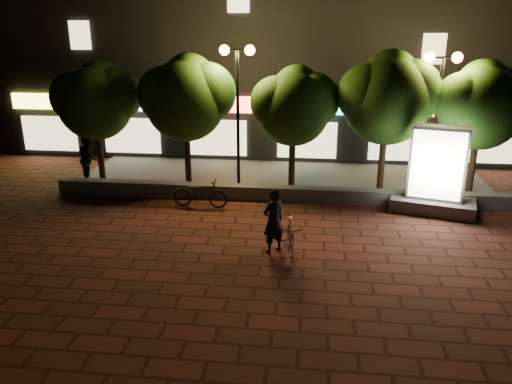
# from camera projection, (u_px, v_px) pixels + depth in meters

# --- Properties ---
(ground) EXTENTS (80.00, 80.00, 0.00)m
(ground) POSITION_uv_depth(u_px,v_px,m) (264.00, 248.00, 13.72)
(ground) COLOR #5D261D
(ground) RESTS_ON ground
(retaining_wall) EXTENTS (16.00, 0.45, 0.50)m
(retaining_wall) POSITION_uv_depth(u_px,v_px,m) (275.00, 193.00, 17.40)
(retaining_wall) COLOR slate
(retaining_wall) RESTS_ON ground
(sidewalk) EXTENTS (16.00, 5.00, 0.08)m
(sidewalk) POSITION_uv_depth(u_px,v_px,m) (280.00, 178.00, 19.82)
(sidewalk) COLOR slate
(sidewalk) RESTS_ON ground
(building_block) EXTENTS (28.00, 8.12, 11.30)m
(building_block) POSITION_uv_depth(u_px,v_px,m) (291.00, 45.00, 24.33)
(building_block) COLOR black
(building_block) RESTS_ON ground
(tree_far_left) EXTENTS (3.36, 2.80, 4.63)m
(tree_far_left) POSITION_uv_depth(u_px,v_px,m) (97.00, 98.00, 18.55)
(tree_far_left) COLOR black
(tree_far_left) RESTS_ON sidewalk
(tree_left) EXTENTS (3.60, 3.00, 4.89)m
(tree_left) POSITION_uv_depth(u_px,v_px,m) (187.00, 95.00, 18.12)
(tree_left) COLOR black
(tree_left) RESTS_ON sidewalk
(tree_mid) EXTENTS (3.24, 2.70, 4.50)m
(tree_mid) POSITION_uv_depth(u_px,v_px,m) (295.00, 104.00, 17.76)
(tree_mid) COLOR black
(tree_mid) RESTS_ON sidewalk
(tree_right) EXTENTS (3.72, 3.10, 5.07)m
(tree_right) POSITION_uv_depth(u_px,v_px,m) (389.00, 95.00, 17.29)
(tree_right) COLOR black
(tree_right) RESTS_ON sidewalk
(tree_far_right) EXTENTS (3.48, 2.90, 4.76)m
(tree_far_right) POSITION_uv_depth(u_px,v_px,m) (482.00, 102.00, 17.00)
(tree_far_right) COLOR black
(tree_far_right) RESTS_ON sidewalk
(street_lamp_left) EXTENTS (1.26, 0.36, 5.18)m
(street_lamp_left) POSITION_uv_depth(u_px,v_px,m) (237.00, 81.00, 17.47)
(street_lamp_left) COLOR black
(street_lamp_left) RESTS_ON sidewalk
(street_lamp_right) EXTENTS (1.26, 0.36, 4.98)m
(street_lamp_right) POSITION_uv_depth(u_px,v_px,m) (440.00, 87.00, 16.75)
(street_lamp_right) COLOR black
(street_lamp_right) RESTS_ON sidewalk
(ad_kiosk) EXTENTS (2.92, 1.99, 2.88)m
(ad_kiosk) POSITION_uv_depth(u_px,v_px,m) (436.00, 178.00, 16.06)
(ad_kiosk) COLOR slate
(ad_kiosk) RESTS_ON ground
(scooter_pink) EXTENTS (0.77, 1.87, 1.09)m
(scooter_pink) POSITION_uv_depth(u_px,v_px,m) (290.00, 241.00, 12.85)
(scooter_pink) COLOR #B87596
(scooter_pink) RESTS_ON ground
(rider) EXTENTS (0.79, 0.76, 1.82)m
(rider) POSITION_uv_depth(u_px,v_px,m) (274.00, 221.00, 13.19)
(rider) COLOR black
(rider) RESTS_ON ground
(scooter_parked) EXTENTS (1.93, 0.78, 0.99)m
(scooter_parked) POSITION_uv_depth(u_px,v_px,m) (200.00, 193.00, 16.65)
(scooter_parked) COLOR black
(scooter_parked) RESTS_ON ground
(pedestrian) EXTENTS (1.08, 1.17, 1.94)m
(pedestrian) POSITION_uv_depth(u_px,v_px,m) (89.00, 159.00, 18.81)
(pedestrian) COLOR black
(pedestrian) RESTS_ON sidewalk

